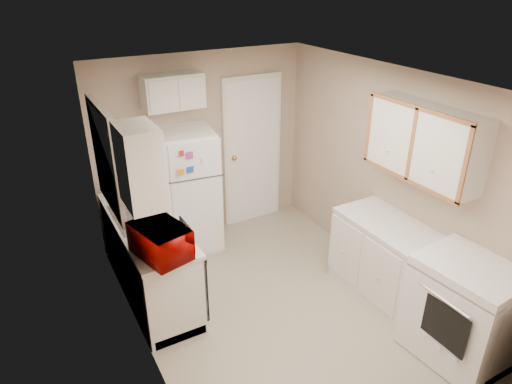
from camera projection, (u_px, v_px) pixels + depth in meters
floor at (279, 306)px, 4.90m from camera, size 3.80×3.80×0.00m
ceiling at (285, 82)px, 3.85m from camera, size 3.80×3.80×0.00m
wall_left at (138, 246)px, 3.77m from camera, size 3.80×3.80×0.00m
wall_right at (390, 178)px, 4.99m from camera, size 3.80×3.80×0.00m
wall_back at (203, 147)px, 5.87m from camera, size 2.80×2.80×0.00m
wall_front at (440, 330)px, 2.89m from camera, size 2.80×2.80×0.00m
left_counter at (149, 258)px, 4.93m from camera, size 0.60×1.80×0.90m
dishwasher at (195, 276)px, 4.57m from camera, size 0.03×0.58×0.72m
sink at (141, 219)px, 4.87m from camera, size 0.54×0.74×0.16m
microwave at (161, 241)px, 4.11m from camera, size 0.61×0.44×0.37m
soap_bottle at (130, 197)px, 5.03m from camera, size 0.11×0.11×0.18m
window_blinds at (107, 159)px, 4.43m from camera, size 0.10×0.98×1.08m
upper_cabinet_left at (140, 166)px, 3.74m from camera, size 0.30×0.45×0.70m
refrigerator at (188, 191)px, 5.64m from camera, size 0.72×0.70×1.57m
cabinet_over_fridge at (173, 91)px, 5.23m from camera, size 0.70×0.30×0.40m
interior_door at (252, 152)px, 6.22m from camera, size 0.86×0.06×2.08m
right_counter at (415, 281)px, 4.56m from camera, size 0.60×2.00×0.90m
stove at (462, 311)px, 4.08m from camera, size 0.74×0.88×1.01m
upper_cabinet_right at (424, 142)px, 4.27m from camera, size 0.30×1.20×0.70m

